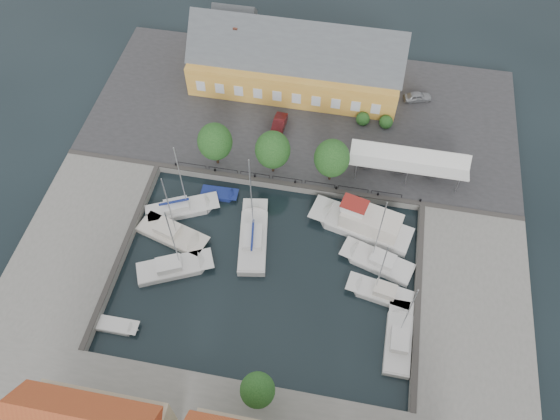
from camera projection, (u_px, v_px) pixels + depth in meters
name	position (u px, v px, depth m)	size (l,w,h in m)	color
ground	(270.00, 261.00, 60.97)	(140.00, 140.00, 0.00)	black
north_quay	(303.00, 113.00, 73.57)	(56.00, 26.00, 1.00)	#2D2D30
west_quay	(76.00, 242.00, 61.77)	(12.00, 24.00, 1.00)	slate
east_quay	(472.00, 309.00, 57.09)	(12.00, 24.00, 1.00)	slate
quay_edge_fittings	(278.00, 221.00, 62.78)	(56.00, 24.72, 0.40)	#383533
warehouse	(292.00, 62.00, 73.66)	(28.56, 14.00, 9.55)	gold
tent_canopy	(409.00, 160.00, 64.67)	(14.00, 4.00, 2.83)	silver
quay_trees	(273.00, 150.00, 63.98)	(18.20, 4.20, 6.30)	black
car_silver	(418.00, 97.00, 73.76)	(1.51, 3.75, 1.28)	#9B9EA2
car_red	(279.00, 125.00, 70.62)	(1.50, 4.29, 1.41)	#591417
center_sailboat	(253.00, 239.00, 62.20)	(4.52, 10.36, 13.66)	silver
trawler	(365.00, 224.00, 62.57)	(12.43, 6.26, 5.00)	silver
east_boat_a	(379.00, 262.00, 60.54)	(8.61, 5.02, 11.71)	silver
east_boat_b	(381.00, 293.00, 58.37)	(7.45, 3.60, 9.99)	silver
east_boat_c	(398.00, 340.00, 55.33)	(2.69, 8.25, 10.49)	silver
west_boat_a	(180.00, 209.00, 64.69)	(8.87, 5.89, 11.57)	silver
west_boat_b	(172.00, 234.00, 62.70)	(8.85, 5.14, 11.56)	silver
west_boat_c	(173.00, 268.00, 60.13)	(8.70, 5.93, 11.40)	silver
launch_sw	(118.00, 326.00, 56.38)	(4.37, 1.67, 0.98)	silver
launch_nw	(219.00, 194.00, 66.19)	(4.63, 1.93, 0.88)	navy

